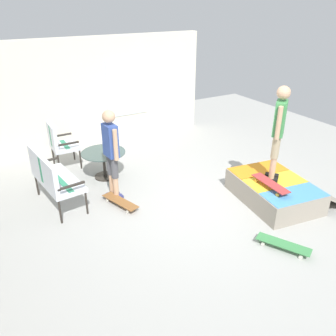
# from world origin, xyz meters

# --- Properties ---
(ground_plane) EXTENTS (12.00, 12.00, 0.10)m
(ground_plane) POSITION_xyz_m (0.00, 0.00, -0.05)
(ground_plane) COLOR #A8A8A3
(house_facade) EXTENTS (0.23, 6.00, 2.61)m
(house_facade) POSITION_xyz_m (3.80, 0.49, 1.31)
(house_facade) COLOR silver
(house_facade) RESTS_ON ground_plane
(skate_ramp) EXTENTS (1.78, 1.87, 0.41)m
(skate_ramp) POSITION_xyz_m (-0.62, -1.37, 0.21)
(skate_ramp) COLOR gray
(skate_ramp) RESTS_ON ground_plane
(patio_bench) EXTENTS (1.30, 0.69, 1.02)m
(patio_bench) POSITION_xyz_m (1.23, 2.19, 0.62)
(patio_bench) COLOR #2D2823
(patio_bench) RESTS_ON ground_plane
(patio_chair_near_house) EXTENTS (0.63, 0.56, 1.02)m
(patio_chair_near_house) POSITION_xyz_m (2.78, 1.65, 0.61)
(patio_chair_near_house) COLOR #2D2823
(patio_chair_near_house) RESTS_ON ground_plane
(patio_table) EXTENTS (0.90, 0.90, 0.57)m
(patio_table) POSITION_xyz_m (1.85, 1.00, 0.40)
(patio_table) COLOR #2D2823
(patio_table) RESTS_ON ground_plane
(person_watching) EXTENTS (0.48, 0.26, 1.69)m
(person_watching) POSITION_xyz_m (0.99, 1.15, 0.99)
(person_watching) COLOR navy
(person_watching) RESTS_ON ground_plane
(person_skater) EXTENTS (0.36, 0.39, 1.70)m
(person_skater) POSITION_xyz_m (-0.52, -1.34, 1.41)
(person_skater) COLOR black
(person_skater) RESTS_ON skate_ramp
(skateboard_by_bench) EXTENTS (0.82, 0.43, 0.10)m
(skateboard_by_bench) POSITION_xyz_m (0.64, 1.18, 0.08)
(skateboard_by_bench) COLOR brown
(skateboard_by_bench) RESTS_ON ground_plane
(skateboard_spare) EXTENTS (0.80, 0.55, 0.10)m
(skateboard_spare) POSITION_xyz_m (-1.72, -0.44, 0.08)
(skateboard_spare) COLOR #3F8C4C
(skateboard_spare) RESTS_ON ground_plane
(skateboard_on_ramp) EXTENTS (0.81, 0.27, 0.10)m
(skateboard_on_ramp) POSITION_xyz_m (-0.77, -1.06, 0.50)
(skateboard_on_ramp) COLOR #B23838
(skateboard_on_ramp) RESTS_ON skate_ramp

